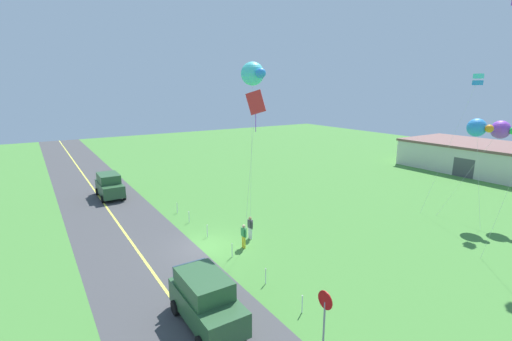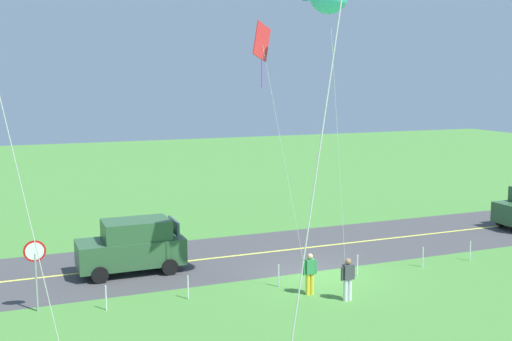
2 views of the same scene
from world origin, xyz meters
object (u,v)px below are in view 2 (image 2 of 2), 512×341
object	(u,v)px
car_suv_foreground	(132,246)
stop_sign	(35,262)
person_adult_companion	(310,272)
kite_blue_mid	(263,47)
person_adult_near	(348,278)

from	to	relation	value
car_suv_foreground	stop_sign	xyz separation A→B (m)	(3.99, 3.22, 0.65)
stop_sign	person_adult_companion	xyz separation A→B (m)	(-9.66, 2.06, -0.94)
car_suv_foreground	person_adult_companion	xyz separation A→B (m)	(-5.67, 5.28, -0.29)
person_adult_companion	kite_blue_mid	world-z (taller)	kite_blue_mid
car_suv_foreground	stop_sign	distance (m)	5.17
kite_blue_mid	car_suv_foreground	bearing A→B (deg)	-52.67
car_suv_foreground	person_adult_near	size ratio (longest dim) A/B	2.75
kite_blue_mid	person_adult_companion	bearing A→B (deg)	171.77
car_suv_foreground	kite_blue_mid	world-z (taller)	kite_blue_mid
person_adult_companion	kite_blue_mid	xyz separation A→B (m)	(1.84, -0.27, 8.35)
person_adult_near	kite_blue_mid	size ratio (longest dim) A/B	0.16
person_adult_near	stop_sign	bearing A→B (deg)	-44.27
person_adult_near	person_adult_companion	bearing A→B (deg)	-75.87
person_adult_near	kite_blue_mid	xyz separation A→B (m)	(2.83, -1.37, 8.35)
person_adult_near	person_adult_companion	world-z (taller)	same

